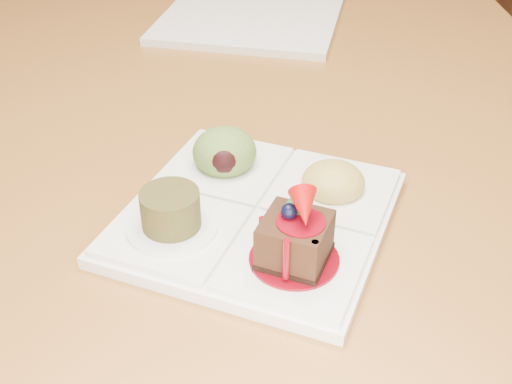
{
  "coord_description": "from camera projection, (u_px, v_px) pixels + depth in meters",
  "views": [
    {
      "loc": [
        0.05,
        -0.83,
        1.12
      ],
      "look_at": [
        0.06,
        -0.35,
        0.79
      ],
      "focal_mm": 45.0,
      "sensor_mm": 36.0,
      "label": 1
    }
  ],
  "objects": [
    {
      "name": "dining_table",
      "position": [
        204.0,
        111.0,
        0.93
      ],
      "size": [
        1.0,
        1.8,
        0.75
      ],
      "color": "#A2692A",
      "rests_on": "ground"
    },
    {
      "name": "second_plate",
      "position": [
        251.0,
        17.0,
        1.03
      ],
      "size": [
        0.33,
        0.33,
        0.01
      ],
      "primitive_type": "cube",
      "rotation": [
        0.0,
        0.0,
        -0.24
      ],
      "color": "white",
      "rests_on": "dining_table"
    },
    {
      "name": "sampler_plate",
      "position": [
        256.0,
        204.0,
        0.59
      ],
      "size": [
        0.31,
        0.31,
        0.09
      ],
      "rotation": [
        0.0,
        0.0,
        -0.41
      ],
      "color": "white",
      "rests_on": "dining_table"
    }
  ]
}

